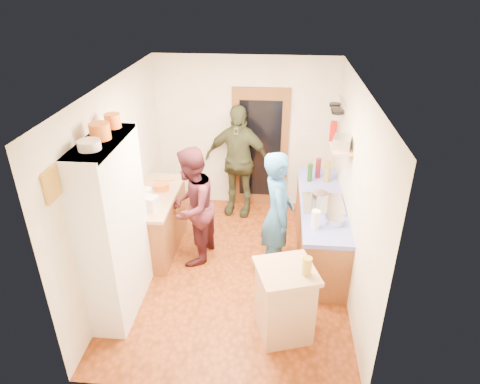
# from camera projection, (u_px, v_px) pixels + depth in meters

# --- Properties ---
(floor) EXTENTS (3.00, 4.00, 0.02)m
(floor) POSITION_uv_depth(u_px,v_px,m) (234.00, 270.00, 6.06)
(floor) COLOR #933D19
(floor) RESTS_ON ground
(ceiling) EXTENTS (3.00, 4.00, 0.02)m
(ceiling) POSITION_uv_depth(u_px,v_px,m) (232.00, 85.00, 4.84)
(ceiling) COLOR silver
(ceiling) RESTS_ON ground
(wall_back) EXTENTS (3.00, 0.02, 2.60)m
(wall_back) POSITION_uv_depth(u_px,v_px,m) (246.00, 134.00, 7.22)
(wall_back) COLOR #EDE4CD
(wall_back) RESTS_ON ground
(wall_front) EXTENTS (3.00, 0.02, 2.60)m
(wall_front) POSITION_uv_depth(u_px,v_px,m) (209.00, 293.00, 3.68)
(wall_front) COLOR #EDE4CD
(wall_front) RESTS_ON ground
(wall_left) EXTENTS (0.02, 4.00, 2.60)m
(wall_left) POSITION_uv_depth(u_px,v_px,m) (118.00, 183.00, 5.57)
(wall_left) COLOR #EDE4CD
(wall_left) RESTS_ON ground
(wall_right) EXTENTS (0.02, 4.00, 2.60)m
(wall_right) POSITION_uv_depth(u_px,v_px,m) (353.00, 193.00, 5.33)
(wall_right) COLOR #EDE4CD
(wall_right) RESTS_ON ground
(door_frame) EXTENTS (0.95, 0.06, 2.10)m
(door_frame) POSITION_uv_depth(u_px,v_px,m) (260.00, 149.00, 7.28)
(door_frame) COLOR brown
(door_frame) RESTS_ON ground
(door_glass) EXTENTS (0.70, 0.02, 1.70)m
(door_glass) POSITION_uv_depth(u_px,v_px,m) (260.00, 150.00, 7.25)
(door_glass) COLOR black
(door_glass) RESTS_ON door_frame
(hutch_body) EXTENTS (0.40, 1.20, 2.20)m
(hutch_body) POSITION_uv_depth(u_px,v_px,m) (114.00, 230.00, 4.94)
(hutch_body) COLOR white
(hutch_body) RESTS_ON ground
(hutch_top_shelf) EXTENTS (0.40, 1.14, 0.04)m
(hutch_top_shelf) POSITION_uv_depth(u_px,v_px,m) (100.00, 142.00, 4.44)
(hutch_top_shelf) COLOR white
(hutch_top_shelf) RESTS_ON hutch_body
(plate_stack) EXTENTS (0.23, 0.23, 0.09)m
(plate_stack) POSITION_uv_depth(u_px,v_px,m) (89.00, 145.00, 4.18)
(plate_stack) COLOR white
(plate_stack) RESTS_ON hutch_top_shelf
(orange_pot_a) EXTENTS (0.21, 0.21, 0.17)m
(orange_pot_a) POSITION_uv_depth(u_px,v_px,m) (100.00, 131.00, 4.42)
(orange_pot_a) COLOR orange
(orange_pot_a) RESTS_ON hutch_top_shelf
(orange_pot_b) EXTENTS (0.18, 0.18, 0.16)m
(orange_pot_b) POSITION_uv_depth(u_px,v_px,m) (113.00, 121.00, 4.75)
(orange_pot_b) COLOR orange
(orange_pot_b) RESTS_ON hutch_top_shelf
(left_counter_base) EXTENTS (0.60, 1.40, 0.85)m
(left_counter_base) POSITION_uv_depth(u_px,v_px,m) (157.00, 223.00, 6.35)
(left_counter_base) COLOR brown
(left_counter_base) RESTS_ON ground
(left_counter_top) EXTENTS (0.64, 1.44, 0.05)m
(left_counter_top) POSITION_uv_depth(u_px,v_px,m) (154.00, 196.00, 6.14)
(left_counter_top) COLOR tan
(left_counter_top) RESTS_ON left_counter_base
(toaster) EXTENTS (0.29, 0.24, 0.19)m
(toaster) POSITION_uv_depth(u_px,v_px,m) (148.00, 203.00, 5.73)
(toaster) COLOR white
(toaster) RESTS_ON left_counter_top
(kettle) EXTENTS (0.19, 0.19, 0.17)m
(kettle) POSITION_uv_depth(u_px,v_px,m) (147.00, 194.00, 5.96)
(kettle) COLOR white
(kettle) RESTS_ON left_counter_top
(orange_bowl) EXTENTS (0.25, 0.25, 0.10)m
(orange_bowl) POSITION_uv_depth(u_px,v_px,m) (162.00, 187.00, 6.25)
(orange_bowl) COLOR orange
(orange_bowl) RESTS_ON left_counter_top
(chopping_board) EXTENTS (0.32, 0.24, 0.02)m
(chopping_board) POSITION_uv_depth(u_px,v_px,m) (164.00, 177.00, 6.61)
(chopping_board) COLOR tan
(chopping_board) RESTS_ON left_counter_top
(right_counter_base) EXTENTS (0.60, 2.20, 0.84)m
(right_counter_base) POSITION_uv_depth(u_px,v_px,m) (319.00, 229.00, 6.20)
(right_counter_base) COLOR brown
(right_counter_base) RESTS_ON ground
(right_counter_top) EXTENTS (0.62, 2.22, 0.06)m
(right_counter_top) POSITION_uv_depth(u_px,v_px,m) (322.00, 202.00, 5.99)
(right_counter_top) COLOR #0208C1
(right_counter_top) RESTS_ON right_counter_base
(hob) EXTENTS (0.55, 0.58, 0.04)m
(hob) POSITION_uv_depth(u_px,v_px,m) (323.00, 203.00, 5.86)
(hob) COLOR silver
(hob) RESTS_ON right_counter_top
(pot_on_hob) EXTENTS (0.22, 0.22, 0.14)m
(pot_on_hob) POSITION_uv_depth(u_px,v_px,m) (320.00, 197.00, 5.82)
(pot_on_hob) COLOR silver
(pot_on_hob) RESTS_ON hob
(bottle_a) EXTENTS (0.07, 0.07, 0.28)m
(bottle_a) POSITION_uv_depth(u_px,v_px,m) (310.00, 173.00, 6.46)
(bottle_a) COLOR #143F14
(bottle_a) RESTS_ON right_counter_top
(bottle_b) EXTENTS (0.10, 0.10, 0.31)m
(bottle_b) POSITION_uv_depth(u_px,v_px,m) (318.00, 168.00, 6.56)
(bottle_b) COLOR #591419
(bottle_b) RESTS_ON right_counter_top
(bottle_c) EXTENTS (0.10, 0.10, 0.33)m
(bottle_c) POSITION_uv_depth(u_px,v_px,m) (327.00, 172.00, 6.43)
(bottle_c) COLOR olive
(bottle_c) RESTS_ON right_counter_top
(paper_towel) EXTENTS (0.13, 0.13, 0.24)m
(paper_towel) POSITION_uv_depth(u_px,v_px,m) (316.00, 219.00, 5.30)
(paper_towel) COLOR white
(paper_towel) RESTS_ON right_counter_top
(mixing_bowl) EXTENTS (0.31, 0.31, 0.09)m
(mixing_bowl) POSITION_uv_depth(u_px,v_px,m) (334.00, 220.00, 5.42)
(mixing_bowl) COLOR silver
(mixing_bowl) RESTS_ON right_counter_top
(island_base) EXTENTS (0.69, 0.69, 0.86)m
(island_base) POSITION_uv_depth(u_px,v_px,m) (284.00, 303.00, 4.82)
(island_base) COLOR tan
(island_base) RESTS_ON ground
(island_top) EXTENTS (0.78, 0.78, 0.05)m
(island_top) POSITION_uv_depth(u_px,v_px,m) (286.00, 271.00, 4.61)
(island_top) COLOR tan
(island_top) RESTS_ON island_base
(cutting_board) EXTENTS (0.42, 0.37, 0.02)m
(cutting_board) POSITION_uv_depth(u_px,v_px,m) (281.00, 268.00, 4.64)
(cutting_board) COLOR white
(cutting_board) RESTS_ON island_top
(oil_jar) EXTENTS (0.13, 0.13, 0.21)m
(oil_jar) POSITION_uv_depth(u_px,v_px,m) (307.00, 266.00, 4.48)
(oil_jar) COLOR #AD9E2D
(oil_jar) RESTS_ON island_top
(pan_rail) EXTENTS (0.02, 0.65, 0.02)m
(pan_rail) POSITION_uv_depth(u_px,v_px,m) (342.00, 100.00, 6.33)
(pan_rail) COLOR silver
(pan_rail) RESTS_ON wall_right
(pan_hang_a) EXTENTS (0.18, 0.18, 0.05)m
(pan_hang_a) POSITION_uv_depth(u_px,v_px,m) (338.00, 112.00, 6.24)
(pan_hang_a) COLOR black
(pan_hang_a) RESTS_ON pan_rail
(pan_hang_b) EXTENTS (0.16, 0.16, 0.05)m
(pan_hang_b) POSITION_uv_depth(u_px,v_px,m) (336.00, 109.00, 6.42)
(pan_hang_b) COLOR black
(pan_hang_b) RESTS_ON pan_rail
(pan_hang_c) EXTENTS (0.17, 0.17, 0.05)m
(pan_hang_c) POSITION_uv_depth(u_px,v_px,m) (335.00, 105.00, 6.60)
(pan_hang_c) COLOR black
(pan_hang_c) RESTS_ON pan_rail
(wall_shelf) EXTENTS (0.26, 0.42, 0.03)m
(wall_shelf) POSITION_uv_depth(u_px,v_px,m) (341.00, 149.00, 5.55)
(wall_shelf) COLOR tan
(wall_shelf) RESTS_ON wall_right
(radio) EXTENTS (0.28, 0.34, 0.15)m
(radio) POSITION_uv_depth(u_px,v_px,m) (342.00, 142.00, 5.51)
(radio) COLOR silver
(radio) RESTS_ON wall_shelf
(ext_bracket) EXTENTS (0.06, 0.10, 0.04)m
(ext_bracket) POSITION_uv_depth(u_px,v_px,m) (337.00, 134.00, 6.76)
(ext_bracket) COLOR black
(ext_bracket) RESTS_ON wall_right
(fire_extinguisher) EXTENTS (0.11, 0.11, 0.32)m
(fire_extinguisher) POSITION_uv_depth(u_px,v_px,m) (333.00, 131.00, 6.74)
(fire_extinguisher) COLOR red
(fire_extinguisher) RESTS_ON wall_right
(picture_frame) EXTENTS (0.03, 0.25, 0.30)m
(picture_frame) POSITION_uv_depth(u_px,v_px,m) (51.00, 185.00, 3.85)
(picture_frame) COLOR gold
(picture_frame) RESTS_ON wall_left
(person_hob) EXTENTS (0.49, 0.69, 1.77)m
(person_hob) POSITION_uv_depth(u_px,v_px,m) (280.00, 215.00, 5.64)
(person_hob) COLOR #275B8E
(person_hob) RESTS_ON ground
(person_left) EXTENTS (0.79, 0.94, 1.72)m
(person_left) POSITION_uv_depth(u_px,v_px,m) (195.00, 206.00, 5.92)
(person_left) COLOR #411820
(person_left) RESTS_ON ground
(person_back) EXTENTS (1.18, 0.67, 1.90)m
(person_back) POSITION_uv_depth(u_px,v_px,m) (238.00, 161.00, 7.06)
(person_back) COLOR #343822
(person_back) RESTS_ON ground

